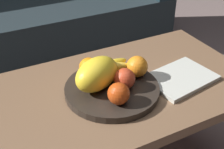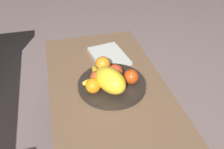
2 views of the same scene
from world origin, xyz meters
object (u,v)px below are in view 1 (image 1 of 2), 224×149
apple_front (107,68)px  banana_bunch (108,70)px  coffee_table (101,103)px  melon_large_front (97,75)px  orange_front (89,67)px  fruit_bowl (112,89)px  couch (37,14)px  magazine (180,78)px  apple_right (125,79)px  apple_left (119,94)px  orange_left (137,66)px

apple_front → banana_bunch: 0.01m
coffee_table → melon_large_front: 0.13m
orange_front → apple_front: size_ratio=1.04×
fruit_bowl → banana_bunch: size_ratio=2.11×
couch → magazine: 1.26m
couch → apple_right: size_ratio=22.69×
orange_front → magazine: size_ratio=0.29×
couch → melon_large_front: (-0.09, -1.17, 0.22)m
apple_left → banana_bunch: apple_left is taller
apple_front → banana_bunch: bearing=-82.2°
fruit_bowl → magazine: fruit_bowl is taller
apple_left → magazine: (0.29, 0.04, -0.05)m
coffee_table → couch: couch is taller
apple_left → banana_bunch: 0.16m
orange_front → melon_large_front: bearing=-93.3°
orange_front → coffee_table: bearing=-83.8°
orange_left → magazine: 0.18m
couch → banana_bunch: couch is taller
couch → orange_front: 1.10m
coffee_table → couch: (0.07, 1.16, -0.09)m
banana_bunch → coffee_table: bearing=-137.4°
orange_front → banana_bunch: (0.06, -0.04, -0.01)m
apple_front → melon_large_front: bearing=-138.8°
apple_left → apple_right: (0.06, 0.06, 0.00)m
orange_front → apple_front: (0.06, -0.03, -0.00)m
apple_left → apple_right: bearing=48.0°
magazine → orange_left: bearing=145.7°
orange_front → apple_left: bearing=-83.8°
melon_large_front → apple_front: melon_large_front is taller
apple_left → orange_front: bearing=96.2°
magazine → coffee_table: bearing=158.4°
apple_right → banana_bunch: (-0.02, 0.09, -0.01)m
orange_left → apple_right: 0.09m
coffee_table → orange_left: size_ratio=14.77×
fruit_bowl → melon_large_front: size_ratio=1.88×
apple_left → magazine: apple_left is taller
fruit_bowl → orange_left: (0.11, 0.02, 0.05)m
orange_left → apple_front: size_ratio=1.15×
apple_front → apple_left: 0.16m
apple_left → banana_bunch: bearing=76.3°
magazine → melon_large_front: bearing=159.7°
fruit_bowl → apple_front: bearing=78.1°
coffee_table → apple_right: bearing=-33.7°
apple_left → apple_right: apple_right is taller
orange_left → apple_left: 0.18m
fruit_bowl → orange_front: size_ratio=4.68×
couch → apple_front: couch is taller
melon_large_front → fruit_bowl: bearing=-17.3°
couch → fruit_bowl: couch is taller
apple_right → apple_left: bearing=-132.0°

